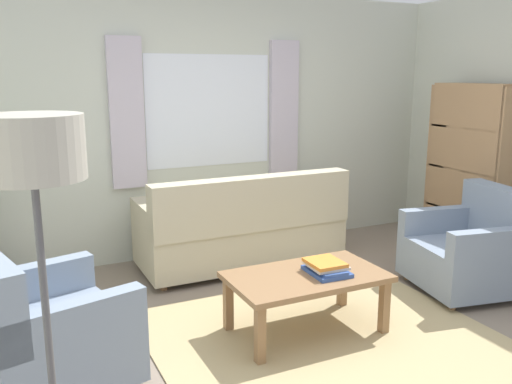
# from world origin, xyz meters

# --- Properties ---
(ground_plane) EXTENTS (6.24, 6.24, 0.00)m
(ground_plane) POSITION_xyz_m (0.00, 0.00, 0.00)
(ground_plane) COLOR gray
(wall_back) EXTENTS (5.32, 0.12, 2.60)m
(wall_back) POSITION_xyz_m (0.00, 2.26, 1.30)
(wall_back) COLOR beige
(wall_back) RESTS_ON ground_plane
(window_with_curtains) EXTENTS (1.98, 0.07, 1.40)m
(window_with_curtains) POSITION_xyz_m (0.00, 2.18, 1.45)
(window_with_curtains) COLOR white
(area_rug) EXTENTS (2.32, 2.04, 0.01)m
(area_rug) POSITION_xyz_m (0.00, 0.00, 0.01)
(area_rug) COLOR tan
(area_rug) RESTS_ON ground_plane
(couch) EXTENTS (1.90, 0.82, 0.92)m
(couch) POSITION_xyz_m (0.08, 1.58, 0.37)
(couch) COLOR #BCB293
(couch) RESTS_ON ground_plane
(armchair_left) EXTENTS (1.00, 1.02, 0.88)m
(armchair_left) POSITION_xyz_m (-1.81, 0.22, 0.35)
(armchair_left) COLOR gray
(armchair_left) RESTS_ON ground_plane
(armchair_right) EXTENTS (0.96, 0.98, 0.88)m
(armchair_right) POSITION_xyz_m (1.60, 0.23, 0.35)
(armchair_right) COLOR gray
(armchair_right) RESTS_ON ground_plane
(coffee_table) EXTENTS (1.10, 0.64, 0.44)m
(coffee_table) POSITION_xyz_m (-0.06, 0.16, 0.38)
(coffee_table) COLOR olive
(coffee_table) RESTS_ON ground_plane
(book_stack_on_table) EXTENTS (0.26, 0.33, 0.09)m
(book_stack_on_table) POSITION_xyz_m (0.07, 0.11, 0.48)
(book_stack_on_table) COLOR #335199
(book_stack_on_table) RESTS_ON coffee_table
(bookshelf) EXTENTS (0.30, 0.94, 1.72)m
(bookshelf) POSITION_xyz_m (2.34, 1.00, 0.80)
(bookshelf) COLOR #A87F56
(bookshelf) RESTS_ON ground_plane
(standing_lamp) EXTENTS (0.38, 0.38, 1.68)m
(standing_lamp) POSITION_xyz_m (-1.83, -0.81, 1.44)
(standing_lamp) COLOR #4C4C51
(standing_lamp) RESTS_ON ground_plane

